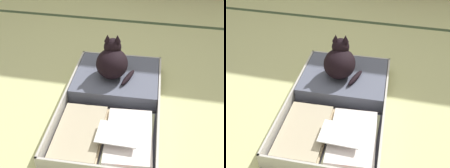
% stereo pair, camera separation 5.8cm
% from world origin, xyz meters
% --- Properties ---
extents(ground_plane, '(10.00, 10.00, 0.00)m').
position_xyz_m(ground_plane, '(0.00, 0.00, 0.00)').
color(ground_plane, '#C0C182').
extents(tatami_border, '(4.80, 0.05, 0.00)m').
position_xyz_m(tatami_border, '(0.00, 1.19, 0.00)').
color(tatami_border, '#36462B').
rests_on(tatami_border, ground_plane).
extents(open_suitcase, '(0.61, 1.00, 0.10)m').
position_xyz_m(open_suitcase, '(0.04, 0.01, 0.04)').
color(open_suitcase, '#BAB6AD').
rests_on(open_suitcase, ground_plane).
extents(black_cat, '(0.26, 0.26, 0.26)m').
position_xyz_m(black_cat, '(-0.00, 0.16, 0.20)').
color(black_cat, black).
rests_on(black_cat, open_suitcase).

